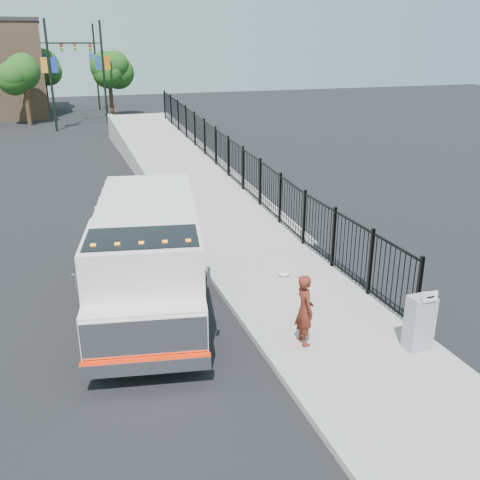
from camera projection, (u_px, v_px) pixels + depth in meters
name	position (u px, v px, depth m)	size (l,w,h in m)	color
ground	(243.00, 319.00, 13.27)	(120.00, 120.00, 0.00)	black
sidewalk	(353.00, 343.00, 12.08)	(3.55, 12.00, 0.12)	#9E998E
curb	(274.00, 358.00, 11.48)	(0.30, 12.00, 0.16)	#ADAAA3
ramp	(179.00, 172.00, 28.08)	(3.95, 24.00, 1.70)	#9E998E
iron_fence	(228.00, 170.00, 24.66)	(0.10, 28.00, 1.80)	black
truck	(147.00, 249.00, 13.52)	(4.01, 8.26, 2.71)	black
worker	(305.00, 310.00, 11.73)	(0.60, 0.39, 1.64)	#5E2014
utility_cabinet	(419.00, 323.00, 11.58)	(0.55, 0.40, 1.25)	gray
arrow_sign	(430.00, 297.00, 11.13)	(0.35, 0.04, 0.22)	white
debris	(284.00, 273.00, 15.46)	(0.40, 0.40, 0.10)	silver
light_pole_0	(54.00, 71.00, 39.39)	(3.78, 0.22, 8.00)	black
light_pole_1	(99.00, 69.00, 43.18)	(3.78, 0.22, 8.00)	black
light_pole_2	(45.00, 66.00, 47.04)	(3.77, 0.22, 8.00)	black
light_pole_3	(93.00, 64.00, 51.60)	(3.78, 0.22, 8.00)	black
tree_0	(23.00, 75.00, 41.99)	(2.85, 2.85, 5.42)	#382314
tree_1	(109.00, 71.00, 46.81)	(2.66, 2.66, 5.33)	#382314
tree_2	(43.00, 68.00, 52.20)	(3.12, 3.12, 5.56)	#382314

